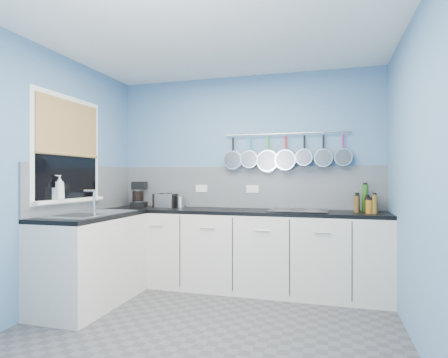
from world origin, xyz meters
The scene contains 43 objects.
floor centered at (0.00, 0.00, -0.01)m, with size 3.20×3.00×0.02m, color #47474C.
ceiling centered at (0.00, 0.00, 2.51)m, with size 3.20×3.00×0.02m, color white.
wall_back centered at (0.00, 1.51, 1.25)m, with size 3.20×0.02×2.50m, color #547DA7.
wall_front centered at (0.00, -1.51, 1.25)m, with size 3.20×0.02×2.50m, color #547DA7.
wall_left centered at (-1.61, 0.00, 1.25)m, with size 0.02×3.00×2.50m, color #547DA7.
wall_right centered at (1.61, 0.00, 1.25)m, with size 0.02×3.00×2.50m, color #547DA7.
backsplash_back centered at (0.00, 1.49, 1.15)m, with size 3.20×0.02×0.50m, color gray.
backsplash_left centered at (-1.59, 0.60, 1.15)m, with size 0.02×1.80×0.50m, color gray.
cabinet_run_back centered at (0.00, 1.20, 0.43)m, with size 3.20×0.60×0.86m, color beige.
worktop_back centered at (0.00, 1.20, 0.88)m, with size 3.20×0.60×0.04m, color black.
cabinet_run_left centered at (-1.30, 0.30, 0.43)m, with size 0.60×1.20×0.86m, color beige.
worktop_left centered at (-1.30, 0.30, 0.88)m, with size 0.60×1.20×0.04m, color black.
window_frame centered at (-1.58, 0.30, 1.55)m, with size 0.01×1.00×1.10m, color white.
window_glass centered at (-1.57, 0.30, 1.55)m, with size 0.01×0.90×1.00m, color black.
bamboo_blind centered at (-1.56, 0.30, 1.77)m, with size 0.01×0.90×0.55m, color #9F8649.
window_sill centered at (-1.55, 0.30, 1.04)m, with size 0.10×0.98×0.03m, color white.
sink_unit centered at (-1.30, 0.30, 0.90)m, with size 0.50×0.95×0.01m, color silver.
mixer_tap centered at (-1.14, 0.12, 1.03)m, with size 0.12×0.08×0.26m, color silver, non-canonical shape.
socket_left centered at (-0.55, 1.48, 1.13)m, with size 0.15×0.01×0.09m, color white.
socket_right centered at (0.10, 1.48, 1.13)m, with size 0.15×0.01×0.09m, color white.
pot_rail centered at (0.50, 1.45, 1.78)m, with size 0.02×0.02×1.45m, color silver.
soap_bottle_a centered at (-1.53, 0.12, 1.17)m, with size 0.09×0.09×0.24m, color white.
soap_bottle_b centered at (-1.53, 0.10, 1.14)m, with size 0.08×0.08×0.17m, color white.
paper_towel centered at (-1.32, 1.28, 1.03)m, with size 0.12×0.12×0.26m, color white.
coffee_maker centered at (-1.31, 1.26, 1.06)m, with size 0.18×0.20×0.32m, color black, non-canonical shape.
toaster centered at (-0.95, 1.28, 0.98)m, with size 0.26×0.15×0.17m, color silver.
canister centered at (-0.76, 1.30, 0.97)m, with size 0.10×0.10×0.14m, color silver.
hob centered at (0.67, 1.21, 0.91)m, with size 0.63×0.55×0.01m, color black.
pan_0 centered at (-0.13, 1.44, 1.57)m, with size 0.22×0.07×0.41m, color silver, non-canonical shape.
pan_1 centered at (0.08, 1.44, 1.58)m, with size 0.21×0.08×0.40m, color silver, non-canonical shape.
pan_2 centered at (0.29, 1.44, 1.56)m, with size 0.25×0.06×0.44m, color silver, non-canonical shape.
pan_3 centered at (0.50, 1.44, 1.56)m, with size 0.24×0.09×0.43m, color silver, non-canonical shape.
pan_4 centered at (0.71, 1.44, 1.59)m, with size 0.19×0.12×0.38m, color silver, non-canonical shape.
pan_5 centered at (0.92, 1.44, 1.58)m, with size 0.21×0.08×0.40m, color silver, non-canonical shape.
pan_6 centered at (1.14, 1.44, 1.59)m, with size 0.20×0.07×0.39m, color silver, non-canonical shape.
condiment_0 centered at (1.44, 1.31, 0.97)m, with size 0.07×0.07×0.15m, color black.
condiment_1 centered at (1.36, 1.34, 1.05)m, with size 0.07×0.07×0.29m, color #265919.
condiment_2 centered at (1.28, 1.32, 0.99)m, with size 0.06×0.06×0.18m, color #3F721E.
condiment_3 centered at (1.44, 1.21, 0.97)m, with size 0.06×0.06×0.13m, color #4C190C.
condiment_4 centered at (1.37, 1.22, 0.98)m, with size 0.06×0.06×0.17m, color black.
condiment_5 centered at (1.26, 1.22, 0.99)m, with size 0.05×0.05×0.17m, color brown.
condiment_6 centered at (1.43, 1.12, 1.00)m, with size 0.05×0.05×0.19m, color brown.
condiment_7 centered at (1.38, 1.14, 0.97)m, with size 0.07×0.07×0.14m, color #8C5914.
Camera 1 is at (0.98, -2.87, 1.26)m, focal length 29.51 mm.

